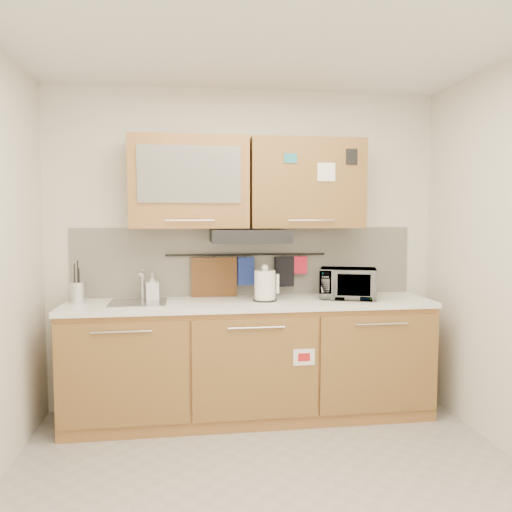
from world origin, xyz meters
name	(u,v)px	position (x,y,z in m)	size (l,w,h in m)	color
floor	(278,501)	(0.00, 0.00, 0.00)	(3.20, 3.20, 0.00)	#9E9993
ceiling	(280,14)	(0.00, 0.00, 2.60)	(3.20, 3.20, 0.00)	white
wall_back	(246,249)	(0.00, 1.50, 1.30)	(3.20, 3.20, 0.00)	silver
base_cabinet	(251,366)	(0.00, 1.19, 0.41)	(2.80, 0.64, 0.88)	#AE753D
countertop	(251,303)	(0.00, 1.19, 0.90)	(2.82, 0.62, 0.04)	white
backsplash	(246,261)	(0.00, 1.49, 1.20)	(2.80, 0.02, 0.56)	silver
upper_cabinets	(248,183)	(0.00, 1.32, 1.83)	(1.82, 0.37, 0.70)	#AE753D
range_hood	(250,236)	(0.00, 1.25, 1.42)	(0.60, 0.46, 0.10)	black
sink	(139,302)	(-0.85, 1.21, 0.92)	(0.42, 0.40, 0.26)	silver
utensil_rail	(247,255)	(0.00, 1.45, 1.26)	(0.02, 0.02, 1.30)	black
utensil_crock	(78,292)	(-1.30, 1.26, 1.00)	(0.15, 0.15, 0.32)	silver
kettle	(265,286)	(0.11, 1.17, 1.03)	(0.21, 0.19, 0.28)	white
toaster	(341,288)	(0.72, 1.19, 1.01)	(0.26, 0.20, 0.17)	black
microwave	(348,283)	(0.78, 1.19, 1.04)	(0.44, 0.29, 0.24)	#999999
soap_bottle	(152,287)	(-0.75, 1.31, 1.03)	(0.10, 0.10, 0.21)	#999999
cutting_board	(214,285)	(-0.27, 1.44, 1.01)	(0.37, 0.03, 0.46)	brown
oven_mitt	(246,271)	(-0.01, 1.44, 1.13)	(0.14, 0.03, 0.23)	#213698
dark_pouch	(284,272)	(0.31, 1.44, 1.12)	(0.16, 0.04, 0.25)	black
pot_holder	(300,265)	(0.45, 1.44, 1.17)	(0.12, 0.02, 0.14)	red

